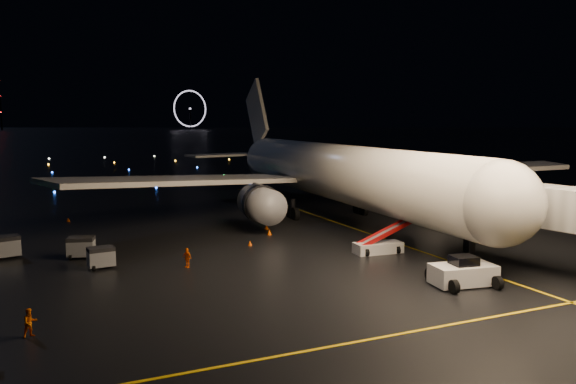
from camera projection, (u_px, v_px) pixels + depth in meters
name	position (u px, v px, depth m)	size (l,w,h in m)	color
ground	(76.00, 142.00, 311.86)	(2000.00, 2000.00, 0.00)	black
lane_centre	(363.00, 232.00, 58.03)	(0.25, 80.00, 0.02)	#E7B909
lane_cross	(334.00, 346.00, 28.53)	(60.00, 0.25, 0.02)	#E7B909
airliner	(322.00, 140.00, 67.76)	(63.97, 60.77, 18.12)	silver
pushback_tug	(463.00, 271.00, 39.01)	(4.38, 2.30, 2.09)	silver
belt_loader	(378.00, 236.00, 48.49)	(6.18, 1.69, 3.00)	silver
crew_b	(30.00, 323.00, 29.67)	(0.76, 0.59, 1.56)	#FF6704
crew_c	(187.00, 258.00, 43.83)	(0.91, 0.38, 1.56)	#FF6704
safety_cone_0	(250.00, 243.00, 51.62)	(0.40, 0.40, 0.45)	#EB4F00
safety_cone_1	(266.00, 227.00, 59.36)	(0.46, 0.46, 0.53)	#EB4F00
safety_cone_2	(269.00, 232.00, 56.39)	(0.49, 0.49, 0.56)	#EB4F00
safety_cone_3	(68.00, 220.00, 63.77)	(0.41, 0.41, 0.46)	#EB4F00
ferris_wheel	(190.00, 110.00, 757.88)	(50.00, 4.00, 52.00)	black
radio_mast	(0.00, 104.00, 683.10)	(1.80, 1.80, 64.00)	black
taxiway_lights	(123.00, 168.00, 135.78)	(164.00, 92.00, 0.36)	black
baggage_cart_0	(101.00, 258.00, 43.60)	(1.95, 1.37, 1.66)	gray
baggage_cart_1	(81.00, 247.00, 46.81)	(2.10, 1.47, 1.79)	gray
baggage_cart_2	(5.00, 247.00, 46.74)	(2.19, 1.53, 1.86)	gray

